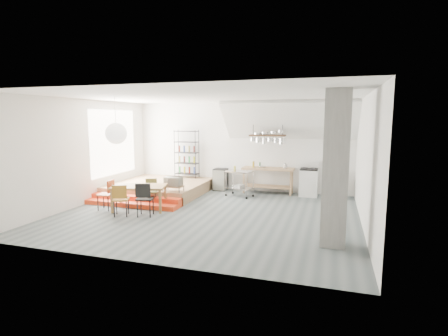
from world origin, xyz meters
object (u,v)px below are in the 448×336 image
(dining_table, at_px, (139,188))
(stove, at_px, (309,182))
(mini_fridge, at_px, (221,179))
(rolling_cart, at_px, (240,180))

(dining_table, bearing_deg, stove, 21.32)
(stove, height_order, mini_fridge, stove)
(stove, xyz_separation_m, rolling_cart, (-2.22, -0.79, 0.09))
(stove, relative_size, dining_table, 0.70)
(stove, distance_m, rolling_cart, 2.36)
(rolling_cart, bearing_deg, mini_fridge, 155.72)
(mini_fridge, bearing_deg, dining_table, -111.79)
(dining_table, bearing_deg, mini_fridge, 52.94)
(dining_table, xyz_separation_m, mini_fridge, (1.36, 3.40, -0.24))
(dining_table, distance_m, mini_fridge, 3.67)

